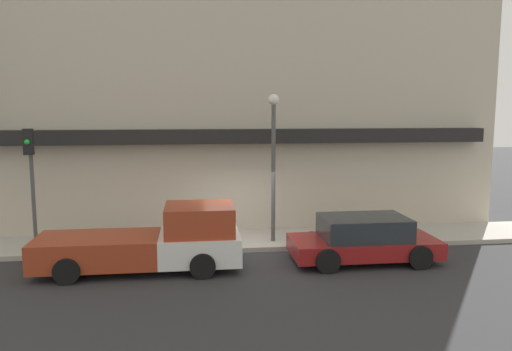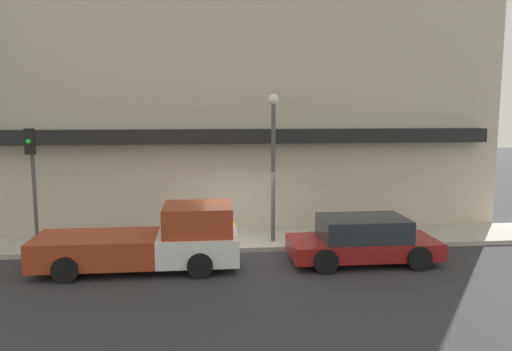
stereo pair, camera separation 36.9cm
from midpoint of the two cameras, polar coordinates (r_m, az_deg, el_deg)
name	(u,v)px [view 2 (the right image)]	position (r m, az deg, el deg)	size (l,w,h in m)	color
ground_plane	(243,253)	(16.12, -0.78, -8.82)	(80.00, 80.00, 0.00)	#2D2D30
sidewalk	(241,240)	(17.29, -1.15, -7.42)	(36.00, 2.48, 0.15)	#ADA89E
building	(234,79)	(19.44, -1.93, 10.99)	(19.80, 3.80, 11.43)	#BCB29E
pickup_truck	(152,241)	(14.64, -11.08, -7.40)	(5.71, 2.15, 1.84)	white
parked_car	(363,240)	(15.40, 12.77, -7.19)	(4.37, 2.12, 1.37)	maroon
fire_hydrant	(234,233)	(16.45, -1.87, -6.63)	(0.18, 0.18, 0.73)	yellow
street_lamp	(273,149)	(16.40, 2.64, 3.07)	(0.36, 0.36, 4.89)	#4C4C4C
traffic_light	(32,167)	(16.98, -23.65, 0.92)	(0.28, 0.42, 3.81)	#4C4C4C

